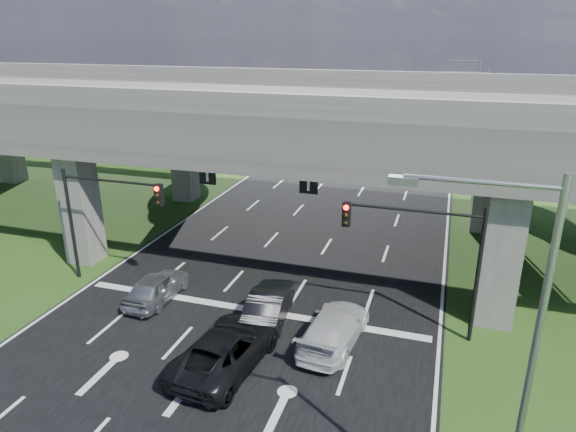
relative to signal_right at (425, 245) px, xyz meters
The scene contains 19 objects.
ground 9.71m from the signal_right, 153.26° to the right, with size 160.00×160.00×0.00m, color #294516.
road 10.74m from the signal_right, 142.25° to the left, with size 18.00×120.00×0.03m, color black.
overpass 11.84m from the signal_right, 134.16° to the left, with size 80.00×15.00×10.00m.
warehouse 45.97m from the signal_right, 137.44° to the left, with size 20.00×10.00×4.00m, color #9E9E99.
signal_right is the anchor object (origin of this frame).
signal_left 15.65m from the signal_right, behind, with size 5.76×0.54×6.00m.
streetlight_near 10.33m from the signal_right, 77.12° to the right, with size 3.38×0.25×10.00m.
streetlight_far 20.25m from the signal_right, 83.53° to the left, with size 3.38×0.25×10.00m.
streetlight_beyond 36.17m from the signal_right, 86.39° to the left, with size 3.38×0.25×10.00m.
tree_left_near 31.01m from the signal_right, 134.63° to the left, with size 4.50×4.50×7.80m.
tree_left_mid 38.96m from the signal_right, 129.50° to the left, with size 3.91×3.90×6.76m.
tree_left_far 43.37m from the signal_right, 118.63° to the left, with size 4.80×4.80×8.32m.
tree_right_near 24.62m from the signal_right, 77.76° to the left, with size 4.20×4.20×7.28m.
tree_right_mid 33.10m from the signal_right, 75.62° to the left, with size 3.91×3.90×6.76m.
tree_right_far 40.29m from the signal_right, 83.99° to the left, with size 4.50×4.50×7.80m.
car_silver 12.87m from the signal_right, behind, with size 1.68×4.17×1.42m, color #B0B4B8.
car_dark 7.43m from the signal_right, behind, with size 1.61×4.63×1.53m, color black.
car_white 5.15m from the signal_right, 149.36° to the right, with size 2.06×5.06×1.47m, color #BCBCBC.
car_trailing 9.12m from the signal_right, 145.44° to the right, with size 2.61×5.66×1.57m, color black.
Camera 1 is at (8.32, -16.37, 12.49)m, focal length 32.00 mm.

